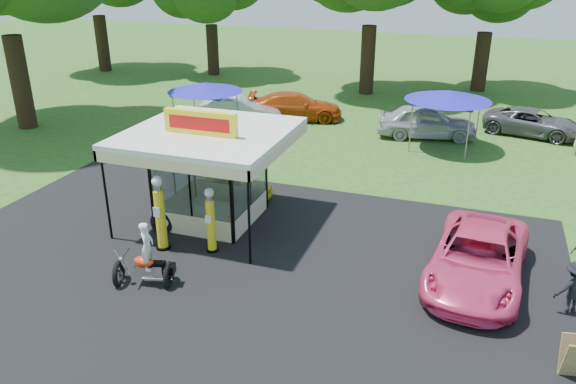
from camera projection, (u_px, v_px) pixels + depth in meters
name	position (u px, v px, depth m)	size (l,w,h in m)	color
ground	(198.00, 304.00, 15.54)	(120.00, 120.00, 0.00)	#29561A
asphalt_apron	(228.00, 268.00, 17.27)	(20.00, 14.00, 0.04)	black
gas_station_kiosk	(211.00, 174.00, 19.79)	(5.40, 5.40, 4.18)	white
gas_pump_left	(160.00, 215.00, 17.95)	(0.48, 0.48, 2.57)	black
gas_pump_right	(211.00, 222.00, 17.87)	(0.42, 0.42, 2.23)	black
motorcycle	(146.00, 260.00, 16.14)	(1.84, 1.26, 2.09)	black
spare_tires	(162.00, 222.00, 19.39)	(0.97, 0.86, 0.79)	black
a_frame_sign	(574.00, 358.00, 12.69)	(0.61, 0.62, 1.01)	#593819
kiosk_car	(238.00, 185.00, 22.22)	(1.13, 2.82, 0.96)	yellow
pink_sedan	(478.00, 258.00, 16.33)	(2.56, 5.55, 1.54)	#F04179
spectator_east_a	(573.00, 288.00, 14.87)	(0.99, 0.57, 1.54)	black
bg_car_a	(240.00, 111.00, 31.69)	(1.62, 4.64, 1.53)	silver
bg_car_b	(296.00, 106.00, 32.55)	(2.19, 5.39, 1.56)	#B9430E
bg_car_c	(427.00, 121.00, 29.34)	(2.03, 5.03, 1.72)	#B6B5BA
bg_car_d	(533.00, 122.00, 29.75)	(2.30, 4.98, 1.38)	#504F52
tent_west	(205.00, 88.00, 29.34)	(3.94, 3.94, 2.75)	gray
tent_east	(448.00, 96.00, 27.04)	(4.14, 4.14, 2.90)	gray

